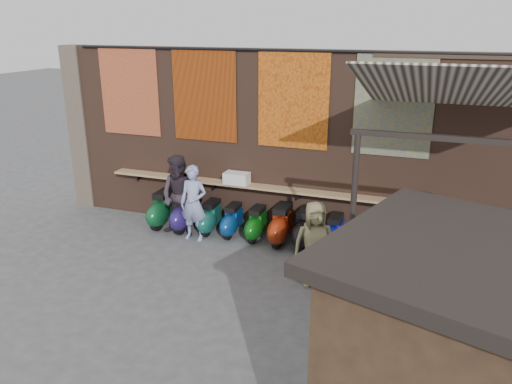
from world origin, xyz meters
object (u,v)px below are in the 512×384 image
scooter_stool_0 (163,209)px  scooter_stool_7 (334,233)px  shopper_tan (314,243)px  scooter_stool_1 (185,213)px  scooter_stool_6 (305,228)px  shelf_box (237,178)px  scooter_stool_3 (232,221)px  diner_right (180,196)px  scooter_stool_2 (210,217)px  diner_left (194,203)px  scooter_stool_4 (256,224)px  scooter_stool_5 (281,225)px  shopper_navy (499,275)px

scooter_stool_0 → scooter_stool_7: bearing=1.1°
scooter_stool_0 → shopper_tan: shopper_tan is taller
scooter_stool_1 → scooter_stool_6: (2.77, 0.05, -0.01)m
shelf_box → scooter_stool_3: size_ratio=0.74×
diner_right → scooter_stool_2: bearing=35.5°
scooter_stool_1 → scooter_stool_3: bearing=2.9°
diner_right → scooter_stool_0: bearing=159.1°
scooter_stool_3 → shopper_tan: bearing=-33.9°
shelf_box → diner_left: (-0.71, -0.73, -0.42)m
scooter_stool_4 → scooter_stool_6: 1.08m
scooter_stool_5 → scooter_stool_7: size_ratio=1.13×
shelf_box → scooter_stool_3: bearing=-90.8°
shopper_navy → diner_left: bearing=-55.3°
scooter_stool_6 → shopper_tan: size_ratio=0.54×
scooter_stool_6 → scooter_stool_7: size_ratio=1.10×
scooter_stool_6 → shopper_tan: shopper_tan is taller
shelf_box → scooter_stool_0: (-1.72, -0.33, -0.84)m
scooter_stool_4 → shopper_navy: (4.56, -1.95, 0.58)m
scooter_stool_0 → scooter_stool_2: bearing=1.6°
scooter_stool_4 → shopper_tan: (1.63, -1.47, 0.43)m
scooter_stool_1 → diner_right: (0.04, -0.29, 0.49)m
scooter_stool_2 → scooter_stool_1: bearing=-175.4°
scooter_stool_3 → scooter_stool_7: 2.27m
scooter_stool_2 → scooter_stool_6: size_ratio=0.90×
scooter_stool_0 → diner_right: (0.63, -0.30, 0.49)m
scooter_stool_4 → scooter_stool_5: scooter_stool_5 is taller
shelf_box → scooter_stool_4: bearing=-27.1°
diner_right → shopper_tan: bearing=-14.4°
diner_left → scooter_stool_1: bearing=136.4°
scooter_stool_2 → diner_right: bearing=-149.1°
shelf_box → scooter_stool_5: shelf_box is taller
scooter_stool_1 → shelf_box: bearing=17.1°
scooter_stool_2 → shopper_tan: 3.12m
scooter_stool_4 → shopper_tan: size_ratio=0.48×
scooter_stool_7 → diner_right: bearing=-173.6°
scooter_stool_2 → scooter_stool_4: size_ratio=1.03×
shelf_box → diner_right: diner_right is taller
scooter_stool_4 → scooter_stool_2: bearing=-179.5°
scooter_stool_4 → shelf_box: bearing=152.9°
diner_left → shopper_navy: (5.83, -1.51, 0.10)m
scooter_stool_6 → shopper_navy: (3.48, -1.95, 0.53)m
scooter_stool_7 → shopper_tan: bearing=-92.8°
shelf_box → scooter_stool_1: (-1.13, -0.35, -0.84)m
scooter_stool_4 → scooter_stool_7: bearing=1.1°
shelf_box → scooter_stool_4: shelf_box is taller
scooter_stool_0 → scooter_stool_1: 0.59m
scooter_stool_1 → diner_right: bearing=-81.8°
scooter_stool_0 → shopper_navy: bearing=-15.6°
scooter_stool_1 → diner_right: size_ratio=0.48×
shelf_box → shopper_tan: shopper_tan is taller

